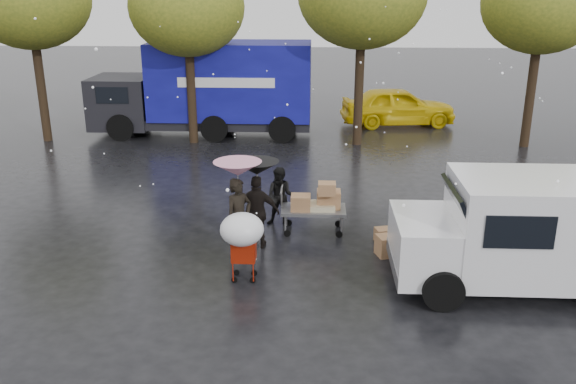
{
  "coord_description": "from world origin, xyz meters",
  "views": [
    {
      "loc": [
        1.04,
        -11.68,
        5.6
      ],
      "look_at": [
        0.42,
        1.0,
        1.22
      ],
      "focal_mm": 38.0,
      "sensor_mm": 36.0,
      "label": 1
    }
  ],
  "objects_px": {
    "vendor_cart": "(317,203)",
    "yellow_taxi": "(398,106)",
    "person_pink": "(239,218)",
    "blue_truck": "(209,89)",
    "person_black": "(257,212)",
    "shopping_cart": "(242,233)",
    "white_van": "(534,231)"
  },
  "relations": [
    {
      "from": "person_pink",
      "to": "person_black",
      "type": "relative_size",
      "value": 1.05
    },
    {
      "from": "person_black",
      "to": "blue_truck",
      "type": "distance_m",
      "value": 10.92
    },
    {
      "from": "vendor_cart",
      "to": "yellow_taxi",
      "type": "bearing_deg",
      "value": 74.21
    },
    {
      "from": "shopping_cart",
      "to": "white_van",
      "type": "relative_size",
      "value": 0.3
    },
    {
      "from": "shopping_cart",
      "to": "blue_truck",
      "type": "height_order",
      "value": "blue_truck"
    },
    {
      "from": "vendor_cart",
      "to": "blue_truck",
      "type": "height_order",
      "value": "blue_truck"
    },
    {
      "from": "person_black",
      "to": "shopping_cart",
      "type": "distance_m",
      "value": 1.76
    },
    {
      "from": "person_pink",
      "to": "blue_truck",
      "type": "relative_size",
      "value": 0.21
    },
    {
      "from": "person_pink",
      "to": "vendor_cart",
      "type": "bearing_deg",
      "value": -6.0
    },
    {
      "from": "blue_truck",
      "to": "vendor_cart",
      "type": "bearing_deg",
      "value": -66.63
    },
    {
      "from": "white_van",
      "to": "blue_truck",
      "type": "bearing_deg",
      "value": 124.13
    },
    {
      "from": "vendor_cart",
      "to": "blue_truck",
      "type": "bearing_deg",
      "value": 113.37
    },
    {
      "from": "person_pink",
      "to": "vendor_cart",
      "type": "distance_m",
      "value": 2.18
    },
    {
      "from": "person_pink",
      "to": "shopping_cart",
      "type": "height_order",
      "value": "person_pink"
    },
    {
      "from": "white_van",
      "to": "blue_truck",
      "type": "relative_size",
      "value": 0.59
    },
    {
      "from": "white_van",
      "to": "yellow_taxi",
      "type": "relative_size",
      "value": 1.07
    },
    {
      "from": "person_pink",
      "to": "shopping_cart",
      "type": "xyz_separation_m",
      "value": [
        0.22,
        -1.24,
        0.19
      ]
    },
    {
      "from": "white_van",
      "to": "yellow_taxi",
      "type": "bearing_deg",
      "value": 93.29
    },
    {
      "from": "white_van",
      "to": "yellow_taxi",
      "type": "xyz_separation_m",
      "value": [
        -0.81,
        14.11,
        -0.38
      ]
    },
    {
      "from": "vendor_cart",
      "to": "yellow_taxi",
      "type": "distance_m",
      "value": 12.02
    },
    {
      "from": "person_pink",
      "to": "shopping_cart",
      "type": "distance_m",
      "value": 1.27
    },
    {
      "from": "blue_truck",
      "to": "yellow_taxi",
      "type": "xyz_separation_m",
      "value": [
        7.41,
        1.99,
        -0.97
      ]
    },
    {
      "from": "person_pink",
      "to": "blue_truck",
      "type": "xyz_separation_m",
      "value": [
        -2.49,
        11.0,
        0.89
      ]
    },
    {
      "from": "person_black",
      "to": "white_van",
      "type": "height_order",
      "value": "white_van"
    },
    {
      "from": "shopping_cart",
      "to": "vendor_cart",
      "type": "bearing_deg",
      "value": 61.78
    },
    {
      "from": "person_black",
      "to": "shopping_cart",
      "type": "xyz_separation_m",
      "value": [
        -0.12,
        -1.74,
        0.24
      ]
    },
    {
      "from": "person_pink",
      "to": "shopping_cart",
      "type": "bearing_deg",
      "value": -126.53
    },
    {
      "from": "yellow_taxi",
      "to": "blue_truck",
      "type": "bearing_deg",
      "value": 97.68
    },
    {
      "from": "shopping_cart",
      "to": "blue_truck",
      "type": "distance_m",
      "value": 12.56
    },
    {
      "from": "blue_truck",
      "to": "yellow_taxi",
      "type": "distance_m",
      "value": 7.73
    },
    {
      "from": "person_pink",
      "to": "blue_truck",
      "type": "bearing_deg",
      "value": 56.03
    },
    {
      "from": "person_black",
      "to": "shopping_cart",
      "type": "relative_size",
      "value": 1.13
    }
  ]
}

